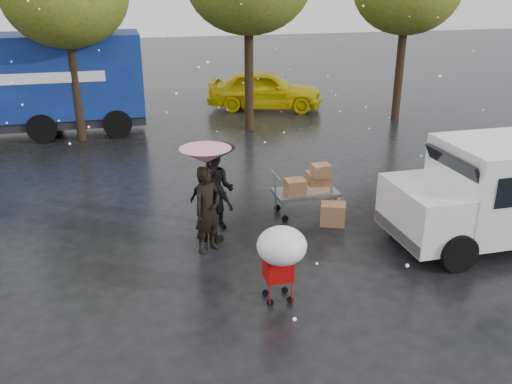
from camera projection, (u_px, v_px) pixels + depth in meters
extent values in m
plane|color=black|center=(245.00, 264.00, 10.71)|extent=(90.00, 90.00, 0.00)
imported|color=black|center=(207.00, 210.00, 10.93)|extent=(0.79, 0.72, 1.82)
imported|color=black|center=(215.00, 190.00, 11.96)|extent=(1.10, 1.01, 1.82)
imported|color=black|center=(211.00, 204.00, 11.30)|extent=(1.04, 1.00, 1.74)
cylinder|color=#4C4C4C|center=(207.00, 204.00, 10.88)|extent=(0.02, 0.02, 2.06)
cone|color=#E65E7F|center=(205.00, 156.00, 10.51)|extent=(1.02, 1.02, 0.30)
sphere|color=#4C4C4C|center=(205.00, 154.00, 10.49)|extent=(0.06, 0.06, 0.06)
cylinder|color=#4C4C4C|center=(211.00, 200.00, 11.26)|extent=(0.02, 0.02, 1.95)
cone|color=black|center=(210.00, 155.00, 10.90)|extent=(1.04, 1.04, 0.30)
sphere|color=#4C4C4C|center=(210.00, 154.00, 10.89)|extent=(0.06, 0.06, 0.06)
cube|color=slate|center=(306.00, 193.00, 12.78)|extent=(1.50, 0.80, 0.08)
cylinder|color=slate|center=(275.00, 185.00, 12.52)|extent=(0.04, 0.04, 0.60)
cube|color=#955F41|center=(319.00, 180.00, 12.87)|extent=(0.55, 0.45, 0.40)
cube|color=#955F41|center=(295.00, 187.00, 12.55)|extent=(0.45, 0.40, 0.35)
cube|color=#955F41|center=(321.00, 170.00, 12.50)|extent=(0.40, 0.35, 0.28)
cube|color=tan|center=(308.00, 188.00, 12.76)|extent=(0.90, 0.55, 0.12)
cylinder|color=black|center=(285.00, 219.00, 12.53)|extent=(0.16, 0.05, 0.16)
cylinder|color=black|center=(277.00, 208.00, 13.11)|extent=(0.16, 0.05, 0.16)
cylinder|color=black|center=(333.00, 213.00, 12.81)|extent=(0.16, 0.05, 0.16)
cylinder|color=black|center=(324.00, 203.00, 13.38)|extent=(0.16, 0.05, 0.16)
cube|color=#BA0B0A|center=(278.00, 267.00, 9.30)|extent=(0.47, 0.41, 0.45)
cylinder|color=#BA0B0A|center=(282.00, 253.00, 8.99)|extent=(0.42, 0.02, 0.02)
cylinder|color=#4C4C4C|center=(282.00, 256.00, 9.02)|extent=(0.02, 0.02, 0.60)
ellipsoid|color=white|center=(282.00, 246.00, 8.94)|extent=(0.84, 0.84, 0.63)
cylinder|color=black|center=(270.00, 302.00, 9.33)|extent=(0.12, 0.04, 0.12)
cylinder|color=black|center=(265.00, 293.00, 9.62)|extent=(0.12, 0.04, 0.12)
cylinder|color=black|center=(290.00, 300.00, 9.41)|extent=(0.12, 0.04, 0.12)
cylinder|color=black|center=(285.00, 290.00, 9.70)|extent=(0.12, 0.04, 0.12)
cube|color=white|center=(425.00, 212.00, 10.99)|extent=(1.20, 1.95, 1.10)
cube|color=black|center=(454.00, 170.00, 10.80)|extent=(0.37, 1.70, 0.67)
cube|color=slate|center=(398.00, 232.00, 11.01)|extent=(0.12, 1.90, 0.25)
cylinder|color=black|center=(457.00, 252.00, 10.35)|extent=(0.76, 0.28, 0.76)
cylinder|color=black|center=(408.00, 213.00, 12.07)|extent=(0.76, 0.28, 0.76)
cube|color=navy|center=(54.00, 75.00, 19.02)|extent=(6.00, 2.50, 2.80)
cube|color=black|center=(31.00, 120.00, 19.36)|extent=(8.00, 2.30, 0.35)
cube|color=white|center=(50.00, 78.00, 17.85)|extent=(3.50, 0.03, 0.35)
cylinder|color=black|center=(117.00, 124.00, 19.03)|extent=(1.00, 0.30, 1.00)
cylinder|color=black|center=(117.00, 109.00, 21.10)|extent=(1.00, 0.30, 1.00)
cube|color=#955F41|center=(333.00, 214.00, 12.37)|extent=(0.68, 0.62, 0.50)
cube|color=#955F41|center=(331.00, 205.00, 13.03)|extent=(0.53, 0.47, 0.34)
imported|color=yellow|center=(265.00, 90.00, 23.14)|extent=(5.25, 3.53, 1.66)
cylinder|color=black|center=(75.00, 75.00, 18.10)|extent=(0.32, 0.32, 4.48)
cylinder|color=black|center=(249.00, 62.00, 19.39)|extent=(0.32, 0.32, 4.90)
cylinder|color=black|center=(400.00, 61.00, 20.82)|extent=(0.32, 0.32, 4.62)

